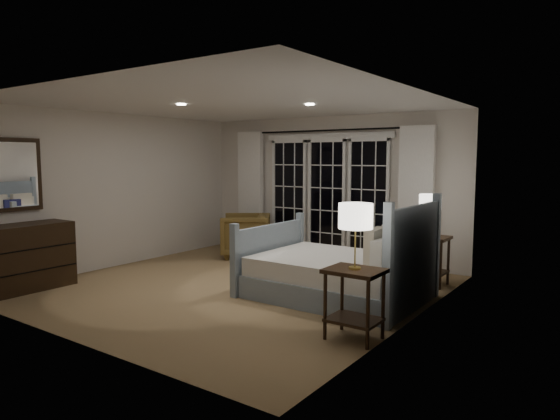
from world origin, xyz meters
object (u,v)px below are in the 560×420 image
Objects in this scene: nightstand_left at (354,293)px; lamp_right at (430,203)px; lamp_left at (356,217)px; dresser at (22,258)px; bed at (340,273)px; nightstand_right at (429,253)px; armchair at (246,235)px.

nightstand_left is 2.61m from lamp_right.
dresser is at bearing -168.12° from lamp_left.
lamp_left is at bearing -87.35° from lamp_right.
nightstand_left is 1.20× the size of lamp_right.
bed reaches higher than nightstand_right.
lamp_right is (0.00, 0.00, 0.70)m from nightstand_right.
lamp_left is at bearing -87.35° from nightstand_right.
nightstand_left is (0.82, -1.21, 0.15)m from bed.
armchair is (-3.48, 2.59, -0.08)m from nightstand_left.
bed reaches higher than armchair.
nightstand_left is at bearing -87.35° from lamp_right.
dresser is at bearing -50.13° from armchair.
armchair is 3.66m from dresser.
bed is 1.47m from nightstand_left.
lamp_right reaches higher than nightstand_right.
lamp_left is (0.12, -2.51, 0.76)m from nightstand_right.
lamp_left is 4.63m from dresser.
bed is 3.00m from armchair.
nightstand_right is 2.62m from lamp_left.
lamp_left is 0.51× the size of dresser.
lamp_right reaches higher than armchair.
lamp_right is at bearing 92.65° from lamp_left.
nightstand_left is at bearing -90.00° from lamp_left.
bed is 4.24m from dresser.
bed is 3.07× the size of nightstand_right.
nightstand_right is 3.37m from armchair.
dresser is (-4.47, -0.94, -0.77)m from lamp_left.
nightstand_left is 0.75m from lamp_left.
armchair is at bearing 74.41° from dresser.
lamp_right is 0.46× the size of dresser.
armchair is (-3.48, 2.59, -0.83)m from lamp_left.
lamp_right is 3.45m from armchair.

